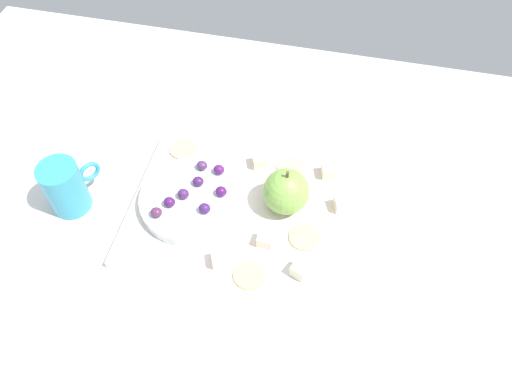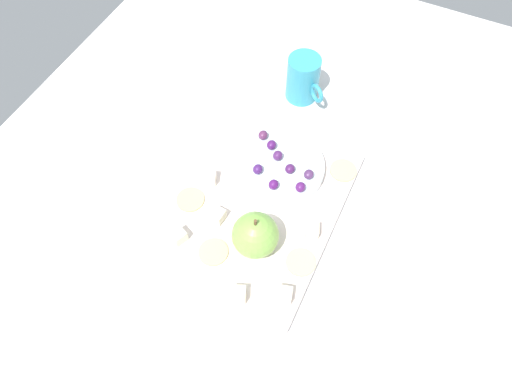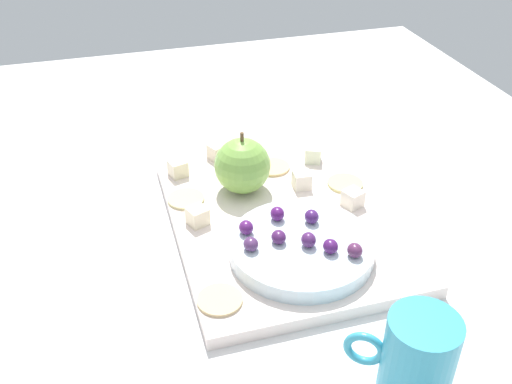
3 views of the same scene
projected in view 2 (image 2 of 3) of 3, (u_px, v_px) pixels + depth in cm
name	position (u px, v px, depth cm)	size (l,w,h in cm)	color
table	(240.00, 208.00, 87.01)	(140.96, 103.32, 4.96)	silver
platter	(257.00, 207.00, 83.22)	(36.60, 27.86, 1.75)	silver
serving_dish	(277.00, 167.00, 85.50)	(17.45, 17.45, 2.00)	silver
apple_whole	(255.00, 235.00, 75.06)	(7.79, 7.79, 7.79)	#80B54A
apple_stem	(255.00, 222.00, 71.22)	(0.50, 0.50, 1.20)	brown
cheese_cube_0	(209.00, 178.00, 84.04)	(2.36, 2.36, 2.36)	#F9E6D0
cheese_cube_1	(217.00, 215.00, 80.02)	(2.36, 2.36, 2.36)	#F2E2CB
cheese_cube_2	(178.00, 236.00, 77.99)	(2.36, 2.36, 2.36)	white
cheese_cube_3	(284.00, 295.00, 72.68)	(2.36, 2.36, 2.36)	#F6E4C0
cheese_cube_4	(312.00, 230.00, 78.52)	(2.36, 2.36, 2.36)	#F9E7BE
cheese_cube_5	(238.00, 295.00, 72.72)	(2.36, 2.36, 2.36)	#F4E2C0
cracker_0	(343.00, 170.00, 86.04)	(5.03, 5.03, 0.40)	#D7B781
cracker_1	(301.00, 262.00, 76.59)	(5.03, 5.03, 0.40)	#D2C287
cracker_2	(213.00, 252.00, 77.53)	(5.03, 5.03, 0.40)	#E3BD82
cracker_3	(190.00, 200.00, 82.79)	(5.03, 5.03, 0.40)	#D2C67E
grape_0	(274.00, 185.00, 81.27)	(1.93, 1.74, 1.76)	#501861
grape_1	(300.00, 187.00, 81.04)	(1.93, 1.74, 1.70)	#521C62
grape_2	(309.00, 174.00, 82.49)	(1.93, 1.74, 1.59)	#4F2D5B
grape_3	(258.00, 169.00, 82.97)	(1.93, 1.74, 1.73)	#451E62
grape_4	(263.00, 135.00, 87.02)	(1.93, 1.74, 1.65)	#58294F
grape_5	(290.00, 169.00, 83.11)	(1.93, 1.74, 1.59)	#491D55
grape_6	(272.00, 145.00, 85.81)	(1.93, 1.74, 1.68)	#49195C
grape_7	(278.00, 156.00, 84.48)	(1.93, 1.74, 1.80)	#4D225B
cup	(305.00, 79.00, 94.00)	(7.45, 8.90, 9.83)	teal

